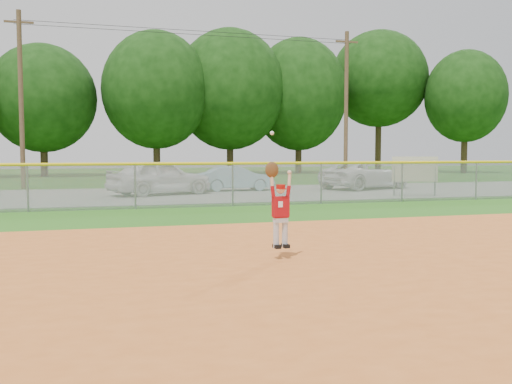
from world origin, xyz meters
TOP-DOWN VIEW (x-y plane):
  - ground at (0.00, 0.00)m, footprint 120.00×120.00m
  - clay_infield at (0.00, -3.00)m, footprint 24.00×16.00m
  - parking_strip at (0.00, 16.00)m, footprint 44.00×10.00m
  - car_white_a at (-1.82, 15.81)m, footprint 4.91×3.32m
  - car_blue at (2.05, 17.46)m, footprint 3.60×1.26m
  - car_white_b at (8.76, 16.97)m, footprint 5.55×4.02m
  - sponsor_sign at (8.46, 12.00)m, footprint 1.82×0.70m
  - outfield_fence at (0.00, 10.00)m, footprint 40.06×0.10m
  - power_lines at (1.00, 22.00)m, footprint 19.40×0.24m
  - tree_line at (0.96, 37.90)m, footprint 62.37×13.00m
  - ballplayer at (-1.68, 0.05)m, footprint 0.50×0.22m

SIDE VIEW (x-z plane):
  - ground at x=0.00m, z-range 0.00..0.00m
  - parking_strip at x=0.00m, z-range 0.00..0.03m
  - clay_infield at x=0.00m, z-range 0.00..0.04m
  - car_blue at x=2.05m, z-range 0.03..1.22m
  - car_white_b at x=8.76m, z-range 0.03..1.43m
  - car_white_a at x=-1.82m, z-range 0.03..1.58m
  - outfield_fence at x=0.00m, z-range 0.11..1.66m
  - ballplayer at x=-1.68m, z-range -0.04..1.98m
  - sponsor_sign at x=8.46m, z-range 0.27..1.98m
  - power_lines at x=1.00m, z-range 0.18..9.18m
  - tree_line at x=0.96m, z-range 0.32..14.75m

